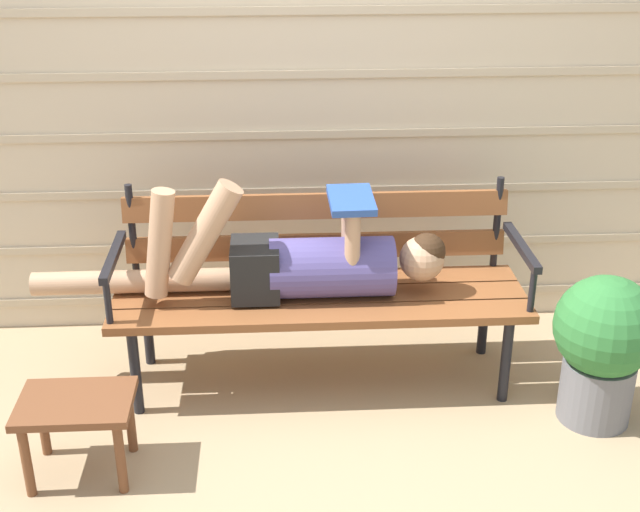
% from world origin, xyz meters
% --- Properties ---
extents(ground_plane, '(12.00, 12.00, 0.00)m').
position_xyz_m(ground_plane, '(0.00, 0.00, 0.00)').
color(ground_plane, tan).
extents(house_siding, '(5.06, 0.08, 2.20)m').
position_xyz_m(house_siding, '(0.00, 0.78, 1.10)').
color(house_siding, beige).
rests_on(house_siding, ground).
extents(park_bench, '(1.75, 0.52, 0.85)m').
position_xyz_m(park_bench, '(0.00, 0.25, 0.47)').
color(park_bench, brown).
rests_on(park_bench, ground).
extents(reclining_person, '(1.73, 0.26, 0.54)m').
position_xyz_m(reclining_person, '(-0.10, 0.18, 0.58)').
color(reclining_person, '#514784').
extents(footstool, '(0.41, 0.30, 0.32)m').
position_xyz_m(footstool, '(-0.92, -0.40, 0.26)').
color(footstool, brown).
rests_on(footstool, ground).
extents(potted_plant, '(0.41, 0.41, 0.63)m').
position_xyz_m(potted_plant, '(1.11, -0.16, 0.36)').
color(potted_plant, slate).
rests_on(potted_plant, ground).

